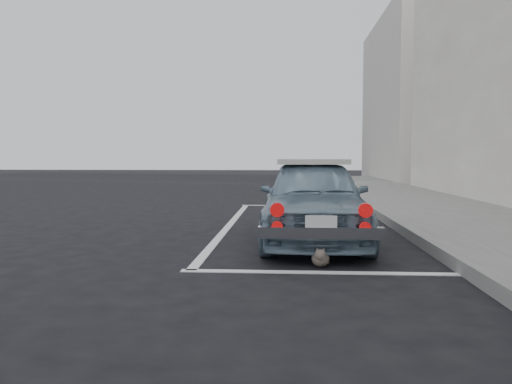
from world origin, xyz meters
TOP-DOWN VIEW (x-y plane):
  - ground at (0.00, 0.00)m, footprint 80.00×80.00m
  - sidewalk at (3.20, 2.00)m, footprint 2.80×40.00m
  - building_far at (6.35, 20.00)m, footprint 3.50×10.00m
  - pline_rear at (0.50, -0.50)m, footprint 3.00×0.12m
  - pline_front at (0.50, 6.50)m, footprint 3.00×0.12m
  - pline_side at (-0.90, 3.00)m, footprint 0.12×7.00m
  - retro_coupe at (0.44, 1.38)m, footprint 1.39×3.45m
  - cat at (0.45, -0.23)m, footprint 0.22×0.43m

SIDE VIEW (x-z plane):
  - ground at x=0.00m, z-range 0.00..0.00m
  - pline_rear at x=0.50m, z-range 0.00..0.01m
  - pline_front at x=0.50m, z-range 0.00..0.01m
  - pline_side at x=-0.90m, z-range 0.00..0.01m
  - sidewalk at x=3.20m, z-range 0.00..0.15m
  - cat at x=0.45m, z-range -0.01..0.22m
  - retro_coupe at x=0.44m, z-range 0.01..1.18m
  - building_far at x=6.35m, z-range 0.00..8.00m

